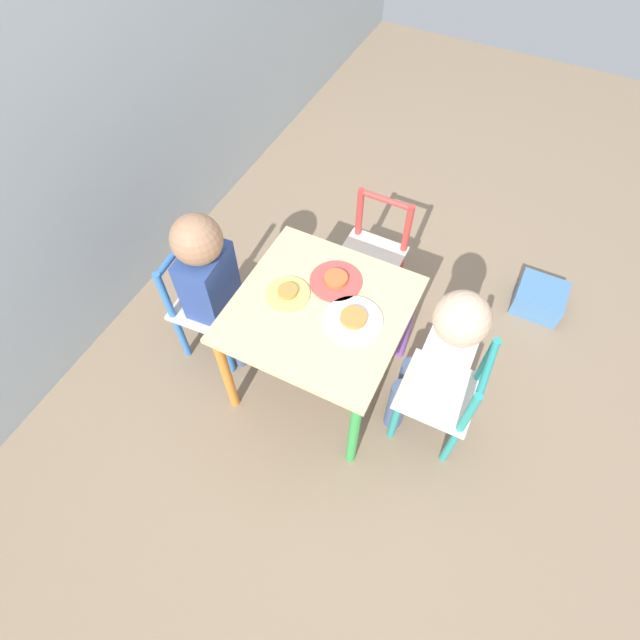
{
  "coord_description": "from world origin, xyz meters",
  "views": [
    {
      "loc": [
        -0.89,
        -0.44,
        1.84
      ],
      "look_at": [
        0.0,
        0.0,
        0.42
      ],
      "focal_mm": 28.0,
      "sensor_mm": 36.0,
      "label": 1
    }
  ],
  "objects_px": {
    "chair_teal": "(444,396)",
    "child_back": "(211,278)",
    "chair_blue": "(207,305)",
    "plate_back": "(288,293)",
    "chair_red": "(372,258)",
    "plate_front": "(353,319)",
    "child_front": "(440,358)",
    "storage_bin": "(540,298)",
    "plate_right": "(336,281)",
    "kids_table": "(320,320)"
  },
  "relations": [
    {
      "from": "chair_teal",
      "to": "child_back",
      "type": "bearing_deg",
      "value": -88.25
    },
    {
      "from": "child_back",
      "to": "child_front",
      "type": "height_order",
      "value": "child_front"
    },
    {
      "from": "chair_blue",
      "to": "plate_front",
      "type": "bearing_deg",
      "value": -90.87
    },
    {
      "from": "kids_table",
      "to": "chair_teal",
      "type": "xyz_separation_m",
      "value": [
        0.0,
        -0.48,
        -0.16
      ]
    },
    {
      "from": "plate_right",
      "to": "child_front",
      "type": "bearing_deg",
      "value": -105.6
    },
    {
      "from": "storage_bin",
      "to": "plate_right",
      "type": "bearing_deg",
      "value": 132.27
    },
    {
      "from": "kids_table",
      "to": "child_back",
      "type": "relative_size",
      "value": 0.79
    },
    {
      "from": "child_back",
      "to": "child_front",
      "type": "relative_size",
      "value": 0.93
    },
    {
      "from": "child_back",
      "to": "child_front",
      "type": "bearing_deg",
      "value": -91.88
    },
    {
      "from": "chair_blue",
      "to": "plate_front",
      "type": "relative_size",
      "value": 2.69
    },
    {
      "from": "plate_front",
      "to": "storage_bin",
      "type": "height_order",
      "value": "plate_front"
    },
    {
      "from": "child_back",
      "to": "kids_table",
      "type": "bearing_deg",
      "value": -90.0
    },
    {
      "from": "plate_front",
      "to": "kids_table",
      "type": "bearing_deg",
      "value": 90.0
    },
    {
      "from": "chair_red",
      "to": "child_back",
      "type": "bearing_deg",
      "value": -129.09
    },
    {
      "from": "plate_back",
      "to": "child_back",
      "type": "bearing_deg",
      "value": 96.03
    },
    {
      "from": "chair_blue",
      "to": "plate_back",
      "type": "xyz_separation_m",
      "value": [
        0.04,
        -0.36,
        0.24
      ]
    },
    {
      "from": "child_front",
      "to": "chair_teal",
      "type": "bearing_deg",
      "value": 90.0
    },
    {
      "from": "kids_table",
      "to": "storage_bin",
      "type": "xyz_separation_m",
      "value": [
        0.78,
        -0.72,
        -0.36
      ]
    },
    {
      "from": "chair_blue",
      "to": "storage_bin",
      "type": "relative_size",
      "value": 2.53
    },
    {
      "from": "kids_table",
      "to": "storage_bin",
      "type": "bearing_deg",
      "value": -42.82
    },
    {
      "from": "plate_back",
      "to": "plate_right",
      "type": "height_order",
      "value": "same"
    },
    {
      "from": "child_back",
      "to": "plate_back",
      "type": "bearing_deg",
      "value": -88.26
    },
    {
      "from": "chair_teal",
      "to": "child_back",
      "type": "distance_m",
      "value": 0.93
    },
    {
      "from": "chair_red",
      "to": "child_back",
      "type": "xyz_separation_m",
      "value": [
        -0.52,
        0.43,
        0.19
      ]
    },
    {
      "from": "chair_blue",
      "to": "plate_front",
      "type": "distance_m",
      "value": 0.65
    },
    {
      "from": "child_front",
      "to": "plate_right",
      "type": "height_order",
      "value": "child_front"
    },
    {
      "from": "child_back",
      "to": "chair_blue",
      "type": "bearing_deg",
      "value": 90.0
    },
    {
      "from": "storage_bin",
      "to": "chair_teal",
      "type": "bearing_deg",
      "value": 163.09
    },
    {
      "from": "plate_right",
      "to": "storage_bin",
      "type": "bearing_deg",
      "value": -47.73
    },
    {
      "from": "kids_table",
      "to": "chair_red",
      "type": "height_order",
      "value": "chair_red"
    },
    {
      "from": "plate_right",
      "to": "child_back",
      "type": "bearing_deg",
      "value": 110.04
    },
    {
      "from": "child_back",
      "to": "plate_right",
      "type": "relative_size",
      "value": 4.0
    },
    {
      "from": "child_front",
      "to": "plate_right",
      "type": "bearing_deg",
      "value": -106.13
    },
    {
      "from": "child_back",
      "to": "chair_red",
      "type": "bearing_deg",
      "value": -43.93
    },
    {
      "from": "kids_table",
      "to": "child_back",
      "type": "height_order",
      "value": "child_back"
    },
    {
      "from": "chair_red",
      "to": "plate_front",
      "type": "distance_m",
      "value": 0.55
    },
    {
      "from": "chair_red",
      "to": "plate_right",
      "type": "relative_size",
      "value": 2.87
    },
    {
      "from": "kids_table",
      "to": "plate_back",
      "type": "relative_size",
      "value": 3.84
    },
    {
      "from": "child_back",
      "to": "storage_bin",
      "type": "distance_m",
      "value": 1.46
    },
    {
      "from": "kids_table",
      "to": "chair_red",
      "type": "relative_size",
      "value": 1.1
    },
    {
      "from": "plate_right",
      "to": "storage_bin",
      "type": "height_order",
      "value": "plate_right"
    },
    {
      "from": "chair_teal",
      "to": "plate_back",
      "type": "relative_size",
      "value": 3.5
    },
    {
      "from": "chair_blue",
      "to": "chair_teal",
      "type": "relative_size",
      "value": 1.0
    },
    {
      "from": "chair_red",
      "to": "child_front",
      "type": "distance_m",
      "value": 0.67
    },
    {
      "from": "chair_red",
      "to": "child_back",
      "type": "relative_size",
      "value": 0.72
    },
    {
      "from": "chair_blue",
      "to": "plate_back",
      "type": "distance_m",
      "value": 0.44
    },
    {
      "from": "chair_blue",
      "to": "plate_back",
      "type": "relative_size",
      "value": 3.5
    },
    {
      "from": "chair_red",
      "to": "child_front",
      "type": "xyz_separation_m",
      "value": [
        -0.48,
        -0.42,
        0.21
      ]
    },
    {
      "from": "kids_table",
      "to": "storage_bin",
      "type": "distance_m",
      "value": 1.12
    },
    {
      "from": "chair_teal",
      "to": "plate_back",
      "type": "xyz_separation_m",
      "value": [
        -0.0,
        0.61,
        0.24
      ]
    }
  ]
}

